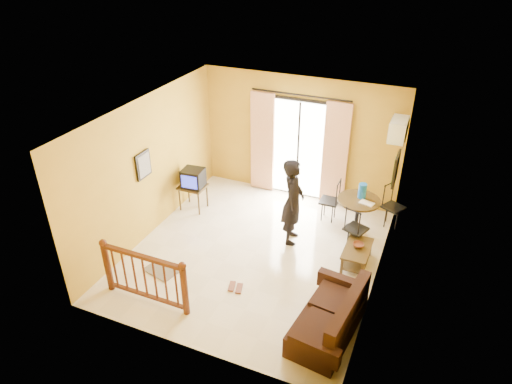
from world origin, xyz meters
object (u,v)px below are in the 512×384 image
at_px(sofa, 331,320).
at_px(coffee_table, 357,253).
at_px(standing_person, 293,202).
at_px(dining_table, 358,206).
at_px(television, 193,178).

bearing_deg(sofa, coffee_table, 97.29).
relative_size(sofa, standing_person, 0.98).
distance_m(dining_table, standing_person, 1.44).
xyz_separation_m(dining_table, sofa, (0.25, -2.97, -0.28)).
bearing_deg(standing_person, dining_table, -64.84).
xyz_separation_m(coffee_table, standing_person, (-1.36, 0.26, 0.64)).
distance_m(coffee_table, standing_person, 1.53).
height_order(television, dining_table, television).
relative_size(television, dining_table, 0.55).
bearing_deg(dining_table, coffee_table, -77.45).
bearing_deg(dining_table, standing_person, -142.29).
bearing_deg(sofa, dining_table, 102.10).
height_order(television, sofa, television).
distance_m(dining_table, coffee_table, 1.20).
distance_m(coffee_table, sofa, 1.85).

